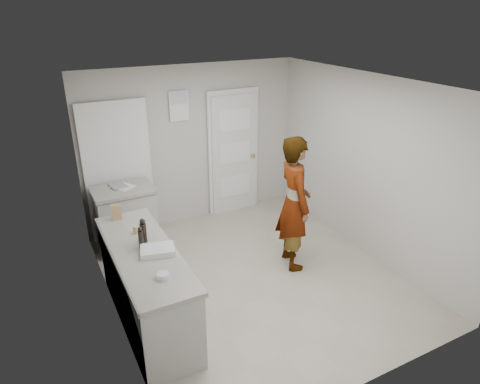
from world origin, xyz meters
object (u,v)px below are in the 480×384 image
egg_bowl (163,276)px  cake_mix_box (116,212)px  oil_cruet_a (143,231)px  spice_jar (136,230)px  oil_cruet_b (141,238)px  person (294,203)px  baking_dish (158,250)px

egg_bowl → cake_mix_box: bearing=94.5°
oil_cruet_a → egg_bowl: oil_cruet_a is taller
spice_jar → cake_mix_box: bearing=104.1°
oil_cruet_a → egg_bowl: (-0.03, -0.73, -0.11)m
oil_cruet_a → spice_jar: bearing=97.1°
cake_mix_box → oil_cruet_a: 0.69m
oil_cruet_b → person: bearing=5.5°
oil_cruet_b → baking_dish: oil_cruet_b is taller
cake_mix_box → baking_dish: 0.98m
oil_cruet_a → baking_dish: (0.06, -0.28, -0.11)m
oil_cruet_b → egg_bowl: bearing=-87.4°
oil_cruet_b → egg_bowl: 0.64m
oil_cruet_a → oil_cruet_b: oil_cruet_a is taller
spice_jar → oil_cruet_a: 0.25m
spice_jar → oil_cruet_a: oil_cruet_a is taller
egg_bowl → person: bearing=22.0°
oil_cruet_b → baking_dish: bearing=-55.9°
cake_mix_box → spice_jar: 0.46m
person → oil_cruet_a: bearing=105.8°
person → baking_dish: bearing=114.1°
oil_cruet_a → person: bearing=2.7°
oil_cruet_b → cake_mix_box: bearing=96.0°
spice_jar → egg_bowl: size_ratio=0.73×
person → egg_bowl: (-2.05, -0.83, 0.04)m
spice_jar → baking_dish: spice_jar is taller
oil_cruet_b → oil_cruet_a: bearing=61.1°
spice_jar → oil_cruet_b: oil_cruet_b is taller
cake_mix_box → egg_bowl: (0.11, -1.41, -0.07)m
oil_cruet_b → baking_dish: size_ratio=0.62×
cake_mix_box → egg_bowl: bearing=-78.3°
person → egg_bowl: bearing=125.2°
oil_cruet_a → oil_cruet_b: 0.12m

